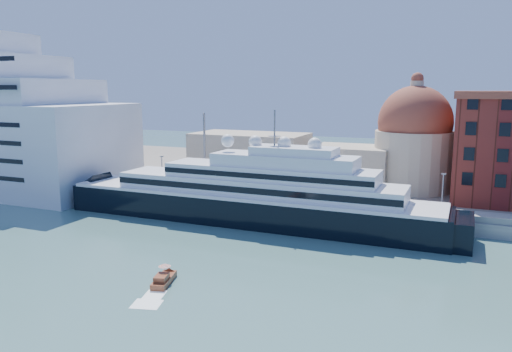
% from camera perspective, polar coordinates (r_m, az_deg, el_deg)
% --- Properties ---
extents(ground, '(400.00, 400.00, 0.00)m').
position_cam_1_polar(ground, '(76.34, -4.53, -9.78)').
color(ground, '#3D6A68').
rests_on(ground, ground).
extents(quay, '(180.00, 10.00, 2.50)m').
position_cam_1_polar(quay, '(106.03, 4.00, -3.42)').
color(quay, gray).
rests_on(quay, ground).
extents(land, '(260.00, 72.00, 2.00)m').
position_cam_1_polar(land, '(144.69, 9.33, -0.02)').
color(land, slate).
rests_on(land, ground).
extents(quay_fence, '(180.00, 0.10, 1.20)m').
position_cam_1_polar(quay_fence, '(101.48, 3.18, -2.95)').
color(quay_fence, slate).
rests_on(quay_fence, quay).
extents(superyacht, '(85.72, 11.88, 25.62)m').
position_cam_1_polar(superyacht, '(98.25, -2.38, -2.58)').
color(superyacht, black).
rests_on(superyacht, ground).
extents(service_barge, '(12.53, 7.27, 2.68)m').
position_cam_1_polar(service_barge, '(111.13, -14.42, -3.35)').
color(service_barge, white).
rests_on(service_barge, ground).
extents(water_taxi, '(3.37, 6.05, 2.73)m').
position_cam_1_polar(water_taxi, '(69.12, -10.52, -11.50)').
color(water_taxi, brown).
rests_on(water_taxi, ground).
extents(church, '(66.00, 18.00, 25.50)m').
position_cam_1_polar(church, '(125.16, 10.40, 2.99)').
color(church, beige).
rests_on(church, land).
extents(lamp_posts, '(120.80, 2.40, 18.00)m').
position_cam_1_polar(lamp_posts, '(107.56, -2.64, 1.45)').
color(lamp_posts, slate).
rests_on(lamp_posts, quay).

